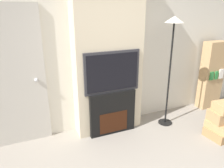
% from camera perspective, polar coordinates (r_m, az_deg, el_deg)
% --- Properties ---
extents(wall_back, '(6.00, 0.06, 2.70)m').
position_cam_1_polar(wall_back, '(3.64, -2.23, 8.94)').
color(wall_back, silver).
rests_on(wall_back, ground_plane).
extents(chimney_breast, '(1.11, 0.32, 2.70)m').
position_cam_1_polar(chimney_breast, '(3.46, -1.07, 8.40)').
color(chimney_breast, beige).
rests_on(chimney_breast, ground_plane).
extents(fireplace, '(0.78, 0.15, 0.73)m').
position_cam_1_polar(fireplace, '(3.65, 0.01, -7.45)').
color(fireplace, black).
rests_on(fireplace, ground_plane).
extents(television, '(0.91, 0.07, 0.66)m').
position_cam_1_polar(television, '(3.38, 0.02, 3.15)').
color(television, '#2D2D33').
rests_on(television, fireplace).
extents(floor_lamp, '(0.30, 0.30, 1.88)m').
position_cam_1_polar(floor_lamp, '(3.71, 15.53, 10.72)').
color(floor_lamp, black).
rests_on(floor_lamp, ground_plane).
extents(box_stack, '(0.48, 0.41, 0.61)m').
position_cam_1_polar(box_stack, '(3.99, 26.89, -8.76)').
color(box_stack, '#A37A4C').
rests_on(box_stack, ground_plane).
extents(bookshelf, '(0.45, 0.25, 1.38)m').
position_cam_1_polar(bookshelf, '(4.90, 24.50, 2.06)').
color(bookshelf, tan).
rests_on(bookshelf, ground_plane).
extents(entry_door, '(0.94, 0.09, 2.08)m').
position_cam_1_polar(entry_door, '(3.43, -24.73, 1.10)').
color(entry_door, '#BCB7AD').
rests_on(entry_door, ground_plane).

